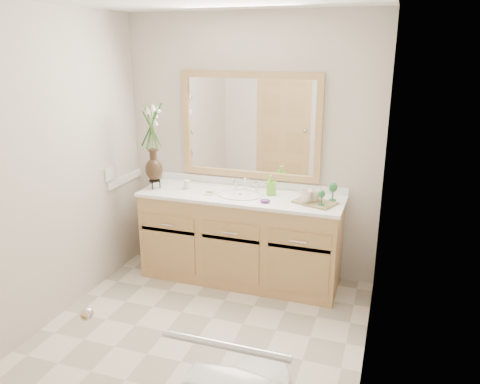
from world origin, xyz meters
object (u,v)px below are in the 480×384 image
(flower_vase, at_px, (152,133))
(tray, at_px, (315,202))
(soap_bottle, at_px, (271,186))
(tumbler, at_px, (187,184))

(flower_vase, distance_m, tray, 1.58)
(soap_bottle, bearing_deg, flower_vase, 165.03)
(flower_vase, relative_size, tumbler, 9.50)
(tumbler, xyz_separation_m, soap_bottle, (0.79, 0.08, 0.04))
(tumbler, bearing_deg, soap_bottle, 5.45)
(soap_bottle, distance_m, tray, 0.44)
(tray, bearing_deg, soap_bottle, -175.51)
(soap_bottle, relative_size, tray, 0.48)
(soap_bottle, height_order, tray, soap_bottle)
(tumbler, distance_m, soap_bottle, 0.79)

